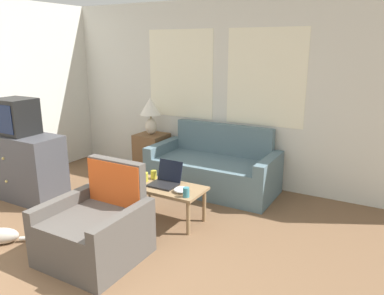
{
  "coord_description": "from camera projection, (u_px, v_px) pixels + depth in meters",
  "views": [
    {
      "loc": [
        2.23,
        -1.33,
        1.98
      ],
      "look_at": [
        0.04,
        2.56,
        0.75
      ],
      "focal_mm": 35.0,
      "sensor_mm": 36.0,
      "label": 1
    }
  ],
  "objects": [
    {
      "name": "wall_back",
      "position": [
        226.0,
        93.0,
        5.38
      ],
      "size": [
        6.34,
        0.06,
        2.6
      ],
      "color": "silver",
      "rests_on": "ground_plane"
    },
    {
      "name": "couch",
      "position": [
        214.0,
        170.0,
        5.26
      ],
      "size": [
        1.76,
        0.84,
        0.88
      ],
      "color": "slate",
      "rests_on": "ground_plane"
    },
    {
      "name": "armchair",
      "position": [
        98.0,
        230.0,
        3.57
      ],
      "size": [
        0.85,
        0.83,
        0.89
      ],
      "color": "#514C47",
      "rests_on": "ground_plane"
    },
    {
      "name": "tv_dresser",
      "position": [
        22.0,
        166.0,
        4.92
      ],
      "size": [
        1.2,
        0.51,
        0.87
      ],
      "color": "#424247",
      "rests_on": "ground_plane"
    },
    {
      "name": "television",
      "position": [
        16.0,
        117.0,
        4.74
      ],
      "size": [
        0.48,
        0.4,
        0.46
      ],
      "color": "black",
      "rests_on": "tv_dresser"
    },
    {
      "name": "side_table",
      "position": [
        152.0,
        154.0,
        5.89
      ],
      "size": [
        0.44,
        0.44,
        0.64
      ],
      "color": "brown",
      "rests_on": "ground_plane"
    },
    {
      "name": "table_lamp",
      "position": [
        151.0,
        111.0,
        5.71
      ],
      "size": [
        0.33,
        0.33,
        0.57
      ],
      "color": "beige",
      "rests_on": "side_table"
    },
    {
      "name": "coffee_table",
      "position": [
        167.0,
        191.0,
        4.28
      ],
      "size": [
        0.86,
        0.47,
        0.42
      ],
      "color": "#8E704C",
      "rests_on": "ground_plane"
    },
    {
      "name": "laptop",
      "position": [
        166.0,
        179.0,
        4.32
      ],
      "size": [
        0.31,
        0.31,
        0.26
      ],
      "color": "black",
      "rests_on": "coffee_table"
    },
    {
      "name": "cup_navy",
      "position": [
        186.0,
        192.0,
        3.96
      ],
      "size": [
        0.07,
        0.07,
        0.11
      ],
      "color": "teal",
      "rests_on": "coffee_table"
    },
    {
      "name": "cup_yellow",
      "position": [
        145.0,
        177.0,
        4.42
      ],
      "size": [
        0.08,
        0.08,
        0.11
      ],
      "color": "gold",
      "rests_on": "coffee_table"
    },
    {
      "name": "cup_white",
      "position": [
        154.0,
        175.0,
        4.5
      ],
      "size": [
        0.07,
        0.07,
        0.1
      ],
      "color": "gold",
      "rests_on": "coffee_table"
    },
    {
      "name": "snack_bowl",
      "position": [
        181.0,
        190.0,
        4.1
      ],
      "size": [
        0.17,
        0.17,
        0.05
      ],
      "color": "white",
      "rests_on": "coffee_table"
    }
  ]
}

